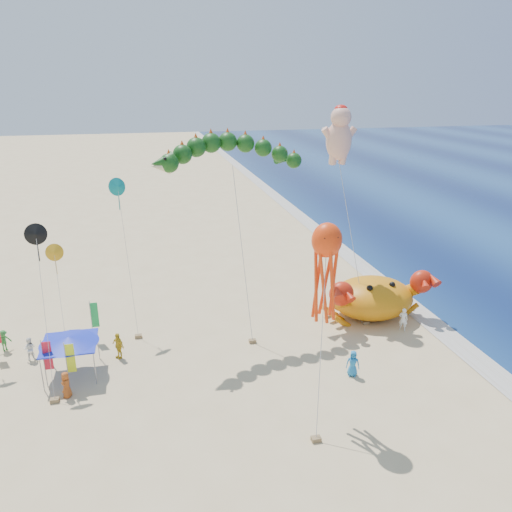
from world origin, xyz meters
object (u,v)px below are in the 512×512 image
Objects in this scene: octopus_kite at (326,265)px; cherub_kite at (340,134)px; dragon_kite at (230,158)px; canopy_blue at (69,340)px; crab_inflatable at (373,297)px.

cherub_kite is at bearing 66.20° from octopus_kite.
cherub_kite is 15.55m from octopus_kite.
canopy_blue is at bearing -158.19° from dragon_kite.
crab_inflatable is 0.63× the size of dragon_kite.
crab_inflatable is 12.94m from cherub_kite.
dragon_kite is at bearing 21.81° from canopy_blue.
crab_inflatable is at bearing -54.15° from cherub_kite.
crab_inflatable is at bearing 8.44° from canopy_blue.
crab_inflatable is 0.55× the size of cherub_kite.
crab_inflatable is 22.66m from canopy_blue.
dragon_kite reaches higher than crab_inflatable.
octopus_kite is 3.04× the size of canopy_blue.
crab_inflatable is 15.76m from dragon_kite.
octopus_kite is (-5.91, -13.39, -5.28)m from cherub_kite.
cherub_kite reaches higher than canopy_blue.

